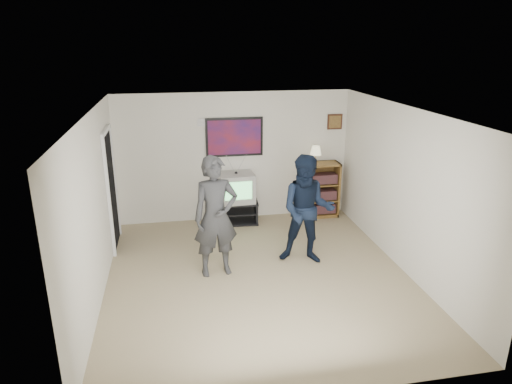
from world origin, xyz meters
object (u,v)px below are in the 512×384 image
object	(u,v)px
crt_television	(236,187)
person_tall	(216,217)
media_stand	(235,212)
bookshelf	(321,190)
person_short	(307,210)

from	to	relation	value
crt_television	person_tall	bearing A→B (deg)	-109.43
media_stand	bookshelf	xyz separation A→B (m)	(1.77, 0.05, 0.33)
media_stand	person_tall	size ratio (longest dim) A/B	0.50
bookshelf	person_short	size ratio (longest dim) A/B	0.63
crt_television	bookshelf	size ratio (longest dim) A/B	0.59
bookshelf	person_tall	bearing A→B (deg)	-139.09
person_short	bookshelf	bearing A→B (deg)	83.23
crt_television	person_tall	xyz separation A→B (m)	(-0.59, -1.96, 0.20)
media_stand	person_tall	distance (m)	2.16
media_stand	person_short	world-z (taller)	person_short
crt_television	person_short	distance (m)	2.04
crt_television	media_stand	bearing A→B (deg)	177.30
bookshelf	person_short	world-z (taller)	person_short
person_tall	person_short	distance (m)	1.45
media_stand	person_short	size ratio (longest dim) A/B	0.52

